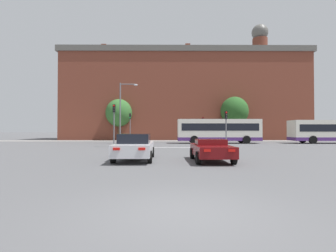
# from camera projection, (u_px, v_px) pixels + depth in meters

# --- Properties ---
(ground_plane) EXTENTS (400.00, 400.00, 0.00)m
(ground_plane) POSITION_uv_depth(u_px,v_px,m) (184.00, 212.00, 5.33)
(ground_plane) COLOR #545456
(stop_line_strip) EXTENTS (8.62, 0.30, 0.01)m
(stop_line_strip) POSITION_uv_depth(u_px,v_px,m) (170.00, 148.00, 25.23)
(stop_line_strip) COLOR silver
(stop_line_strip) RESTS_ON ground_plane
(far_pavement) EXTENTS (69.58, 2.50, 0.01)m
(far_pavement) POSITION_uv_depth(u_px,v_px,m) (169.00, 141.00, 40.97)
(far_pavement) COLOR #A09B91
(far_pavement) RESTS_ON ground_plane
(brick_civic_building) EXTENTS (44.58, 11.01, 21.93)m
(brick_civic_building) POSITION_uv_depth(u_px,v_px,m) (185.00, 96.00, 49.80)
(brick_civic_building) COLOR brown
(brick_civic_building) RESTS_ON ground_plane
(car_saloon_left) EXTENTS (2.11, 4.95, 1.46)m
(car_saloon_left) POSITION_uv_depth(u_px,v_px,m) (135.00, 147.00, 14.71)
(car_saloon_left) COLOR silver
(car_saloon_left) RESTS_ON ground_plane
(car_roadster_right) EXTENTS (2.01, 4.27, 1.19)m
(car_roadster_right) POSITION_uv_depth(u_px,v_px,m) (211.00, 150.00, 14.12)
(car_roadster_right) COLOR #600C0F
(car_roadster_right) RESTS_ON ground_plane
(bus_crossing_lead) EXTENTS (10.43, 2.64, 3.07)m
(bus_crossing_lead) POSITION_uv_depth(u_px,v_px,m) (218.00, 130.00, 33.45)
(bus_crossing_lead) COLOR silver
(bus_crossing_lead) RESTS_ON ground_plane
(bus_crossing_trailing) EXTENTS (10.96, 2.70, 2.95)m
(bus_crossing_trailing) POSITION_uv_depth(u_px,v_px,m) (334.00, 131.00, 33.43)
(bus_crossing_trailing) COLOR silver
(bus_crossing_trailing) RESTS_ON ground_plane
(traffic_light_far_right) EXTENTS (0.26, 0.31, 3.72)m
(traffic_light_far_right) POSITION_uv_depth(u_px,v_px,m) (203.00, 125.00, 40.55)
(traffic_light_far_right) COLOR slate
(traffic_light_far_right) RESTS_ON ground_plane
(traffic_light_near_left) EXTENTS (0.26, 0.31, 4.27)m
(traffic_light_near_left) POSITION_uv_depth(u_px,v_px,m) (114.00, 118.00, 26.23)
(traffic_light_near_left) COLOR slate
(traffic_light_near_left) RESTS_ON ground_plane
(traffic_light_near_right) EXTENTS (0.26, 0.31, 3.61)m
(traffic_light_near_right) POSITION_uv_depth(u_px,v_px,m) (226.00, 122.00, 26.44)
(traffic_light_near_right) COLOR slate
(traffic_light_near_right) RESTS_ON ground_plane
(traffic_light_far_left) EXTENTS (0.26, 0.31, 4.25)m
(traffic_light_far_left) POSITION_uv_depth(u_px,v_px,m) (130.00, 123.00, 40.11)
(traffic_light_far_left) COLOR slate
(traffic_light_far_left) RESTS_ON ground_plane
(street_lamp_junction) EXTENTS (2.22, 0.36, 7.44)m
(street_lamp_junction) POSITION_uv_depth(u_px,v_px,m) (123.00, 107.00, 31.84)
(street_lamp_junction) COLOR slate
(street_lamp_junction) RESTS_ON ground_plane
(pedestrian_waiting) EXTENTS (0.40, 0.25, 1.72)m
(pedestrian_waiting) POSITION_uv_depth(u_px,v_px,m) (190.00, 135.00, 40.36)
(pedestrian_waiting) COLOR #333851
(pedestrian_waiting) RESTS_ON ground_plane
(pedestrian_walking_east) EXTENTS (0.39, 0.46, 1.67)m
(pedestrian_walking_east) POSITION_uv_depth(u_px,v_px,m) (195.00, 135.00, 41.83)
(pedestrian_walking_east) COLOR #333851
(pedestrian_walking_east) RESTS_ON ground_plane
(tree_by_building) EXTENTS (4.49, 4.49, 7.16)m
(tree_by_building) POSITION_uv_depth(u_px,v_px,m) (234.00, 111.00, 42.75)
(tree_by_building) COLOR #4C3823
(tree_by_building) RESTS_ON ground_plane
(tree_kerbside) EXTENTS (4.41, 4.41, 6.93)m
(tree_kerbside) POSITION_uv_depth(u_px,v_px,m) (119.00, 113.00, 44.04)
(tree_kerbside) COLOR #4C3823
(tree_kerbside) RESTS_ON ground_plane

